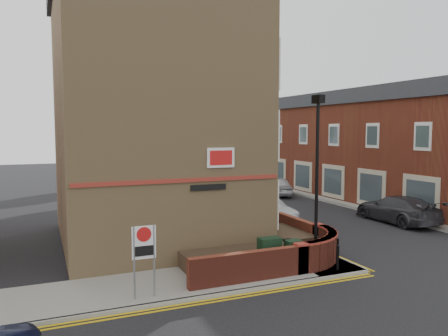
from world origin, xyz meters
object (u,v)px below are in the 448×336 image
lamppost (317,179)px  zone_sign (144,248)px  silver_car_near (267,210)px  utility_cabinet_large (269,254)px

lamppost → zone_sign: size_ratio=2.86×
zone_sign → silver_car_near: 12.53m
silver_car_near → utility_cabinet_large: bearing=-127.4°
lamppost → silver_car_near: size_ratio=1.54×
utility_cabinet_large → zone_sign: bearing=-170.3°
lamppost → zone_sign: 6.85m
zone_sign → utility_cabinet_large: bearing=9.7°
lamppost → utility_cabinet_large: (-1.90, 0.10, -2.62)m
lamppost → zone_sign: bearing=-173.9°
zone_sign → silver_car_near: size_ratio=0.54×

